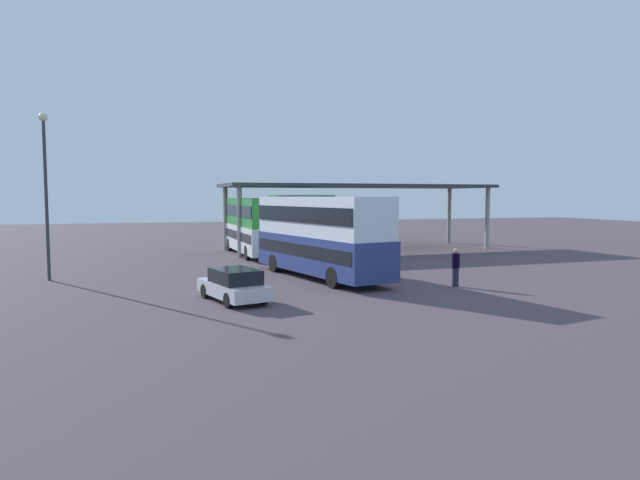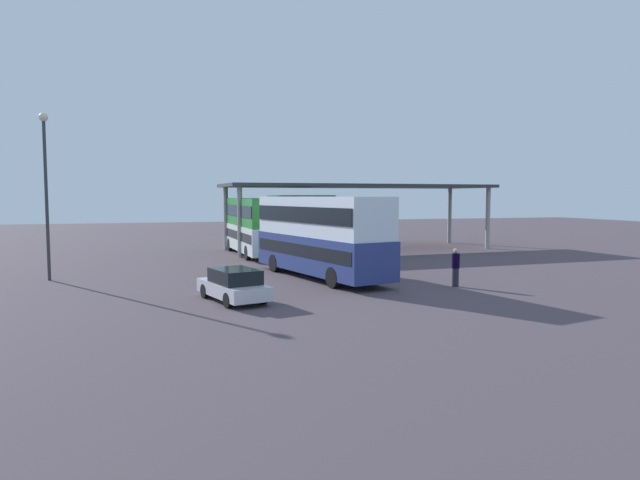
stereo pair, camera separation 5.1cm
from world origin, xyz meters
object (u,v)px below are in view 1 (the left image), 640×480
object	(u,v)px
lamppost_tall	(45,177)
pedestrian_waiting	(456,267)
parked_hatchback	(234,285)
double_decker_main	(320,233)
double_decker_near_canopy	(252,224)
double_decker_mid_row	(298,220)

from	to	relation	value
lamppost_tall	pedestrian_waiting	xyz separation A→B (m)	(18.86, -7.83, -4.35)
parked_hatchback	double_decker_main	bearing A→B (deg)	-60.13
double_decker_main	lamppost_tall	xyz separation A→B (m)	(-13.55, 3.12, 2.93)
double_decker_near_canopy	pedestrian_waiting	world-z (taller)	double_decker_near_canopy
lamppost_tall	double_decker_near_canopy	bearing A→B (deg)	37.69
double_decker_mid_row	pedestrian_waiting	xyz separation A→B (m)	(2.55, -19.81, -1.47)
double_decker_main	lamppost_tall	size ratio (longest dim) A/B	1.27
parked_hatchback	double_decker_mid_row	distance (m)	22.05
parked_hatchback	double_decker_near_canopy	bearing A→B (deg)	-27.73
double_decker_main	double_decker_near_canopy	world-z (taller)	double_decker_main
double_decker_near_canopy	double_decker_mid_row	xyz separation A→B (m)	(4.13, 2.57, 0.12)
double_decker_main	double_decker_mid_row	bearing A→B (deg)	-23.07
double_decker_mid_row	lamppost_tall	world-z (taller)	lamppost_tall
double_decker_mid_row	pedestrian_waiting	bearing A→B (deg)	-175.17
double_decker_main	pedestrian_waiting	world-z (taller)	double_decker_main
parked_hatchback	pedestrian_waiting	size ratio (longest dim) A/B	2.35
double_decker_main	parked_hatchback	size ratio (longest dim) A/B	2.50
double_decker_main	double_decker_near_canopy	bearing A→B (deg)	-6.46
double_decker_main	lamppost_tall	world-z (taller)	lamppost_tall
double_decker_main	double_decker_mid_row	size ratio (longest dim) A/B	1.01
double_decker_near_canopy	double_decker_main	bearing A→B (deg)	-176.08
double_decker_main	double_decker_near_canopy	size ratio (longest dim) A/B	0.99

